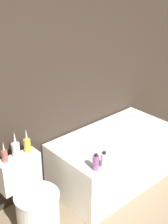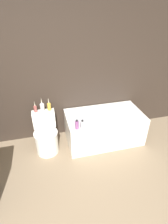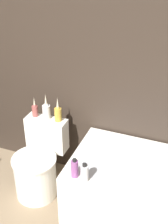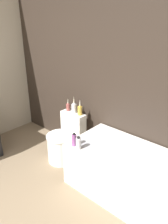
{
  "view_description": "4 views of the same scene",
  "coord_description": "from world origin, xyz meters",
  "px_view_note": "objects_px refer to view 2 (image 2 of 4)",
  "views": [
    {
      "loc": [
        -1.36,
        -0.13,
        2.27
      ],
      "look_at": [
        0.34,
        1.77,
        1.05
      ],
      "focal_mm": 50.0,
      "sensor_mm": 36.0,
      "label": 1
    },
    {
      "loc": [
        -0.17,
        -0.68,
        2.27
      ],
      "look_at": [
        0.41,
        1.63,
        0.82
      ],
      "focal_mm": 28.0,
      "sensor_mm": 36.0,
      "label": 2
    },
    {
      "loc": [
        1.0,
        -0.12,
        2.22
      ],
      "look_at": [
        0.25,
        1.78,
        1.01
      ],
      "focal_mm": 50.0,
      "sensor_mm": 36.0,
      "label": 3
    },
    {
      "loc": [
        1.84,
        -0.05,
        1.99
      ],
      "look_at": [
        0.3,
        1.68,
        0.97
      ],
      "focal_mm": 35.0,
      "sensor_mm": 36.0,
      "label": 4
    }
  ],
  "objects_px": {
    "bathtub": "(104,127)",
    "vase_bronze": "(49,106)",
    "shampoo_bottle_tall": "(77,125)",
    "vase_silver": "(42,106)",
    "toilet": "(46,136)",
    "vase_gold": "(35,108)",
    "shampoo_bottle_short": "(82,125)"
  },
  "relations": [
    {
      "from": "vase_gold",
      "to": "shampoo_bottle_tall",
      "type": "bearing_deg",
      "value": -39.73
    },
    {
      "from": "bathtub",
      "to": "shampoo_bottle_short",
      "type": "height_order",
      "value": "shampoo_bottle_short"
    },
    {
      "from": "vase_bronze",
      "to": "shampoo_bottle_tall",
      "type": "relative_size",
      "value": 1.45
    },
    {
      "from": "vase_silver",
      "to": "shampoo_bottle_short",
      "type": "bearing_deg",
      "value": -42.43
    },
    {
      "from": "toilet",
      "to": "vase_bronze",
      "type": "distance_m",
      "value": 0.55
    },
    {
      "from": "toilet",
      "to": "shampoo_bottle_short",
      "type": "distance_m",
      "value": 0.76
    },
    {
      "from": "shampoo_bottle_tall",
      "to": "vase_bronze",
      "type": "bearing_deg",
      "value": 126.42
    },
    {
      "from": "shampoo_bottle_short",
      "to": "bathtub",
      "type": "bearing_deg",
      "value": 32.64
    },
    {
      "from": "toilet",
      "to": "vase_silver",
      "type": "xyz_separation_m",
      "value": [
        0.0,
        0.23,
        0.49
      ]
    },
    {
      "from": "vase_gold",
      "to": "vase_silver",
      "type": "bearing_deg",
      "value": 2.9
    },
    {
      "from": "bathtub",
      "to": "vase_bronze",
      "type": "height_order",
      "value": "vase_bronze"
    },
    {
      "from": "vase_silver",
      "to": "shampoo_bottle_tall",
      "type": "relative_size",
      "value": 1.51
    },
    {
      "from": "shampoo_bottle_tall",
      "to": "shampoo_bottle_short",
      "type": "xyz_separation_m",
      "value": [
        0.09,
        -0.02,
        -0.0
      ]
    },
    {
      "from": "bathtub",
      "to": "shampoo_bottle_tall",
      "type": "relative_size",
      "value": 8.49
    },
    {
      "from": "toilet",
      "to": "shampoo_bottle_tall",
      "type": "height_order",
      "value": "shampoo_bottle_tall"
    },
    {
      "from": "vase_gold",
      "to": "vase_bronze",
      "type": "height_order",
      "value": "vase_bronze"
    },
    {
      "from": "toilet",
      "to": "vase_gold",
      "type": "distance_m",
      "value": 0.53
    },
    {
      "from": "vase_silver",
      "to": "bathtub",
      "type": "bearing_deg",
      "value": -11.51
    },
    {
      "from": "shampoo_bottle_short",
      "to": "vase_silver",
      "type": "bearing_deg",
      "value": 137.57
    },
    {
      "from": "vase_bronze",
      "to": "shampoo_bottle_tall",
      "type": "distance_m",
      "value": 0.66
    },
    {
      "from": "vase_gold",
      "to": "shampoo_bottle_tall",
      "type": "height_order",
      "value": "vase_gold"
    },
    {
      "from": "shampoo_bottle_tall",
      "to": "shampoo_bottle_short",
      "type": "relative_size",
      "value": 1.03
    },
    {
      "from": "bathtub",
      "to": "vase_bronze",
      "type": "distance_m",
      "value": 1.1
    },
    {
      "from": "shampoo_bottle_short",
      "to": "toilet",
      "type": "bearing_deg",
      "value": 152.41
    },
    {
      "from": "vase_bronze",
      "to": "shampoo_bottle_short",
      "type": "height_order",
      "value": "vase_bronze"
    },
    {
      "from": "vase_gold",
      "to": "bathtub",
      "type": "bearing_deg",
      "value": -10.13
    },
    {
      "from": "toilet",
      "to": "vase_silver",
      "type": "height_order",
      "value": "vase_silver"
    },
    {
      "from": "toilet",
      "to": "bathtub",
      "type": "bearing_deg",
      "value": 0.51
    },
    {
      "from": "vase_bronze",
      "to": "shampoo_bottle_short",
      "type": "bearing_deg",
      "value": -48.77
    },
    {
      "from": "bathtub",
      "to": "vase_silver",
      "type": "xyz_separation_m",
      "value": [
        -1.08,
        0.22,
        0.48
      ]
    },
    {
      "from": "bathtub",
      "to": "vase_silver",
      "type": "relative_size",
      "value": 5.62
    },
    {
      "from": "bathtub",
      "to": "vase_silver",
      "type": "bearing_deg",
      "value": 168.49
    }
  ]
}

